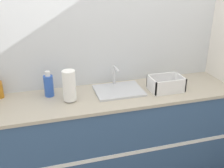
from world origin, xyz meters
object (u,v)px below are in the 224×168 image
Objects in this scene: sink at (118,89)px; dish_rack at (166,85)px; bottle_blue at (49,85)px; paper_towel_roll at (69,86)px.

dish_rack is (0.45, -0.10, 0.03)m from sink.
sink is 1.88× the size of bottle_blue.
bottle_blue is at bearing 170.65° from dish_rack.
bottle_blue is at bearing 137.70° from paper_towel_roll.
paper_towel_roll is 0.91× the size of dish_rack.
dish_rack is 1.11m from bottle_blue.
paper_towel_roll is (-0.47, -0.08, 0.13)m from sink.
dish_rack is (0.92, -0.02, -0.09)m from paper_towel_roll.
paper_towel_roll is at bearing -42.30° from bottle_blue.
bottle_blue reaches higher than sink.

